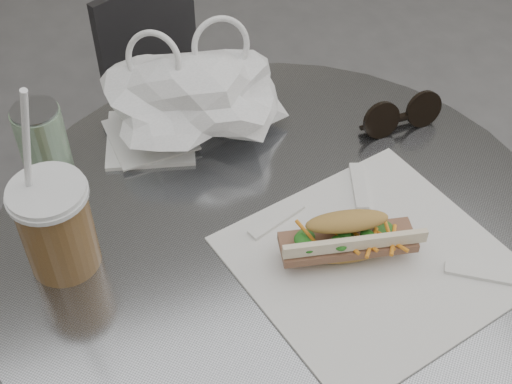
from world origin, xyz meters
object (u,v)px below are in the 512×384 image
object	(u,v)px
iced_coffee	(56,225)
drink_can	(44,146)
cafe_table	(275,347)
banh_mi	(347,238)
sunglasses	(401,116)
chair_far	(190,134)

from	to	relation	value
iced_coffee	drink_can	distance (m)	0.15
cafe_table	iced_coffee	xyz separation A→B (m)	(-0.27, 0.05, 0.34)
banh_mi	sunglasses	world-z (taller)	banh_mi
drink_can	chair_far	bearing A→B (deg)	57.36
cafe_table	iced_coffee	distance (m)	0.44
banh_mi	drink_can	xyz separation A→B (m)	(-0.32, 0.27, 0.03)
cafe_table	drink_can	distance (m)	0.47
banh_mi	iced_coffee	xyz separation A→B (m)	(-0.33, 0.12, 0.03)
cafe_table	drink_can	world-z (taller)	drink_can
iced_coffee	sunglasses	size ratio (longest dim) A/B	2.14
chair_far	iced_coffee	world-z (taller)	iced_coffee
iced_coffee	sunglasses	distance (m)	0.53
sunglasses	drink_can	bearing A→B (deg)	171.08
chair_far	drink_can	bearing A→B (deg)	33.87
cafe_table	drink_can	xyz separation A→B (m)	(-0.26, 0.21, 0.34)
chair_far	iced_coffee	size ratio (longest dim) A/B	2.35
banh_mi	sunglasses	distance (m)	0.27
chair_far	sunglasses	bearing A→B (deg)	82.48
banh_mi	drink_can	size ratio (longest dim) A/B	1.75
chair_far	banh_mi	size ratio (longest dim) A/B	2.98
chair_far	sunglasses	distance (m)	0.78
iced_coffee	sunglasses	bearing A→B (deg)	8.22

